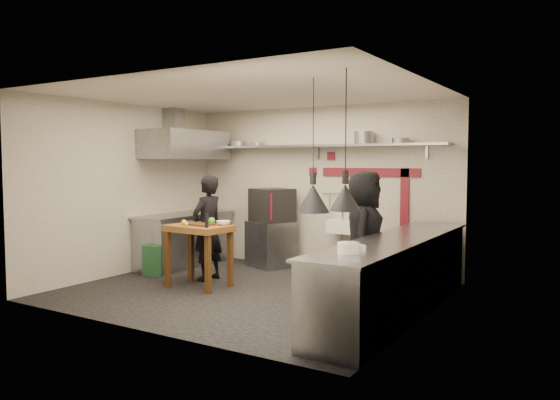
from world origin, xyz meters
The scene contains 47 objects.
floor centered at (0.00, 0.00, 0.00)m, with size 5.00×5.00×0.00m, color black.
ceiling centered at (0.00, 0.00, 2.80)m, with size 5.00×5.00×0.00m, color silver.
wall_back centered at (0.00, 2.10, 1.40)m, with size 5.00×0.04×2.80m, color beige.
wall_front centered at (0.00, -2.10, 1.40)m, with size 5.00×0.04×2.80m, color beige.
wall_left centered at (-2.50, 0.00, 1.40)m, with size 0.04×4.20×2.80m, color beige.
wall_right centered at (2.50, 0.00, 1.40)m, with size 0.04×4.20×2.80m, color beige.
red_band_horiz centered at (0.95, 2.08, 1.68)m, with size 1.70×0.02×0.14m, color maroon.
red_band_vert centered at (1.55, 2.08, 1.20)m, with size 0.14×0.02×1.10m, color maroon.
red_tile_a centered at (0.25, 2.08, 1.95)m, with size 0.14×0.02×0.14m, color maroon.
red_tile_b centered at (-0.10, 2.08, 1.68)m, with size 0.14×0.02×0.14m, color maroon.
back_shelf centered at (0.00, 1.92, 2.12)m, with size 4.60×0.34×0.04m, color slate.
shelf_bracket_left centered at (-1.90, 2.07, 2.02)m, with size 0.04×0.06×0.24m, color slate.
shelf_bracket_mid centered at (0.00, 2.07, 2.02)m, with size 0.04×0.06×0.24m, color slate.
shelf_bracket_right centered at (1.90, 2.07, 2.02)m, with size 0.04×0.06×0.24m, color slate.
pan_far_left centered at (-1.57, 1.92, 2.19)m, with size 0.29×0.29×0.09m, color slate.
pan_mid_left centered at (-1.16, 1.92, 2.18)m, with size 0.26×0.26×0.07m, color slate.
stock_pot centered at (0.91, 1.92, 2.24)m, with size 0.31×0.31×0.20m, color slate.
pan_right centered at (1.53, 1.92, 2.18)m, with size 0.27×0.27×0.08m, color slate.
oven_stand centered at (-0.76, 1.77, 0.40)m, with size 0.73×0.67×0.80m, color slate.
combi_oven centered at (-0.74, 1.76, 1.09)m, with size 0.64×0.60×0.58m, color black.
oven_door centered at (-0.74, 1.49, 1.09)m, with size 0.48×0.03×0.46m, color maroon.
oven_glass centered at (-0.75, 1.46, 1.09)m, with size 0.33×0.01×0.34m, color black.
hand_sink centered at (0.55, 1.92, 0.78)m, with size 0.46×0.34×0.22m, color white.
sink_tap centered at (0.55, 1.92, 0.96)m, with size 0.03×0.03×0.14m, color slate.
sink_drain centered at (0.55, 1.88, 0.34)m, with size 0.06×0.06×0.66m, color slate.
utensil_rail centered at (0.55, 2.06, 1.32)m, with size 0.02×0.02×0.90m, color slate.
counter_right centered at (2.15, 0.00, 0.45)m, with size 0.70×3.80×0.90m, color slate.
counter_right_top centered at (2.15, 0.00, 0.92)m, with size 0.76×3.90×0.03m, color slate.
plate_stack centered at (2.12, -1.31, 0.99)m, with size 0.22×0.22×0.11m, color white.
small_bowl_right centered at (2.10, -1.08, 0.96)m, with size 0.22×0.22×0.05m, color white.
counter_left centered at (-2.15, 1.05, 0.45)m, with size 0.70×1.90×0.90m, color slate.
counter_left_top centered at (-2.15, 1.05, 0.92)m, with size 0.76×2.00×0.03m, color slate.
extractor_hood centered at (-2.10, 1.05, 2.15)m, with size 0.78×1.60×0.50m, color slate.
hood_duct centered at (-2.35, 1.05, 2.55)m, with size 0.28×0.28×0.50m, color slate.
green_bin centered at (-1.97, 0.16, 0.25)m, with size 0.32×0.32×0.50m, color #225B31.
prep_table centered at (-0.82, -0.13, 0.46)m, with size 0.92×0.64×0.92m, color brown, non-canonical shape.
cutting_board centered at (-0.79, -0.14, 0.93)m, with size 0.37×0.26×0.03m, color #472B11.
pepper_mill centered at (-0.51, -0.32, 1.02)m, with size 0.05×0.05×0.20m, color black.
lemon_a centered at (-1.01, -0.23, 0.96)m, with size 0.08×0.08×0.08m, color gold.
lemon_b centered at (-0.88, -0.34, 0.96)m, with size 0.07×0.07×0.07m, color gold.
veg_ball centered at (-0.71, 0.03, 0.97)m, with size 0.11×0.11×0.11m, color #44902F.
steel_tray centered at (-1.07, 0.03, 0.94)m, with size 0.20×0.13×0.03m, color slate.
bowl centered at (-0.51, 0.06, 0.95)m, with size 0.21×0.21×0.06m, color white.
heat_lamp_near centered at (1.43, -0.79, 2.03)m, with size 0.39×0.39×1.53m, color black, non-canonical shape.
heat_lamp_far centered at (2.04, -1.21, 2.07)m, with size 0.33×0.33×1.45m, color black, non-canonical shape.
chef_left centered at (-1.01, 0.30, 0.82)m, with size 0.60×0.39×1.65m, color black.
chef_right centered at (1.51, 0.56, 0.86)m, with size 0.85×0.55×1.73m, color black.
Camera 1 is at (4.38, -6.31, 1.85)m, focal length 35.00 mm.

